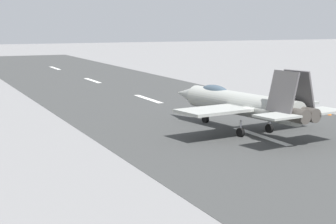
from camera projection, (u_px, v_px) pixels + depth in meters
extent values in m
plane|color=gray|center=(263.00, 137.00, 47.08)|extent=(400.00, 400.00, 0.00)
cube|color=#3B3C3B|center=(263.00, 137.00, 47.08)|extent=(240.00, 26.00, 0.02)
cube|color=white|center=(261.00, 136.00, 47.40)|extent=(8.00, 0.70, 0.00)
cube|color=white|center=(148.00, 99.00, 69.99)|extent=(8.00, 0.70, 0.00)
cube|color=white|center=(93.00, 80.00, 91.38)|extent=(8.00, 0.70, 0.00)
cube|color=white|center=(55.00, 68.00, 115.26)|extent=(8.00, 0.70, 0.00)
cylinder|color=#A0A39D|center=(242.00, 104.00, 49.13)|extent=(13.32, 4.17, 1.98)
cone|color=#A0A39D|center=(187.00, 94.00, 55.81)|extent=(3.28, 2.17, 1.68)
ellipsoid|color=#3F5160|center=(215.00, 91.00, 52.08)|extent=(3.73, 1.69, 1.10)
cylinder|color=#47423D|center=(295.00, 115.00, 43.27)|extent=(2.35, 1.46, 1.10)
cylinder|color=#47423D|center=(305.00, 114.00, 43.87)|extent=(2.35, 1.46, 1.10)
cube|color=#A0A39D|center=(213.00, 110.00, 46.25)|extent=(4.30, 6.12, 0.24)
cube|color=#A0A39D|center=(282.00, 103.00, 50.40)|extent=(4.30, 6.12, 0.24)
cube|color=#A0A39D|center=(277.00, 116.00, 42.25)|extent=(2.84, 3.16, 0.16)
cube|color=#A0A39D|center=(322.00, 111.00, 44.86)|extent=(2.84, 3.16, 0.16)
cube|color=#565355|center=(283.00, 92.00, 43.65)|extent=(2.72, 1.37, 3.14)
cube|color=#565355|center=(300.00, 90.00, 44.63)|extent=(2.72, 1.37, 3.14)
cylinder|color=silver|center=(205.00, 115.00, 53.57)|extent=(0.18, 0.18, 1.40)
cylinder|color=black|center=(205.00, 119.00, 53.62)|extent=(0.80, 0.42, 0.76)
cylinder|color=silver|center=(241.00, 129.00, 47.04)|extent=(0.18, 0.18, 1.40)
cylinder|color=black|center=(241.00, 132.00, 47.09)|extent=(0.80, 0.42, 0.76)
cylinder|color=silver|center=(270.00, 125.00, 48.79)|extent=(0.18, 0.18, 1.40)
cylinder|color=black|center=(269.00, 128.00, 48.84)|extent=(0.80, 0.42, 0.76)
cube|color=#1E2338|center=(277.00, 103.00, 64.00)|extent=(0.24, 0.36, 0.84)
cube|color=orange|center=(277.00, 97.00, 63.90)|extent=(0.50, 0.51, 0.57)
sphere|color=tan|center=(278.00, 93.00, 63.83)|extent=(0.22, 0.22, 0.22)
cylinder|color=orange|center=(278.00, 97.00, 64.18)|extent=(0.10, 0.10, 0.54)
cylinder|color=orange|center=(277.00, 98.00, 63.63)|extent=(0.10, 0.10, 0.54)
cone|color=orange|center=(330.00, 113.00, 57.95)|extent=(0.44, 0.44, 0.55)
cone|color=orange|center=(222.00, 89.00, 78.06)|extent=(0.44, 0.44, 0.55)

